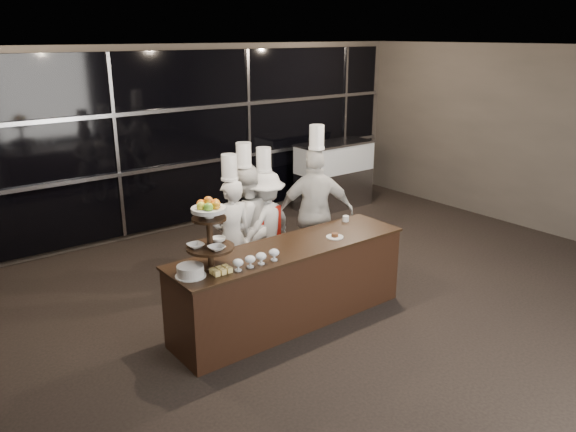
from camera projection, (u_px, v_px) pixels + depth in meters
room at (428, 212)px, 5.44m from camera, size 10.00×10.00×10.00m
window_wall at (187, 139)px, 9.16m from camera, size 8.60×0.10×2.80m
buffet_counter at (290, 284)px, 6.32m from camera, size 2.84×0.74×0.92m
display_stand at (209, 228)px, 5.47m from camera, size 0.48×0.48×0.74m
compotes at (256, 258)px, 5.63m from camera, size 0.55×0.11×0.12m
layer_cake at (190, 271)px, 5.39m from camera, size 0.30×0.30×0.11m
pastry_squares at (221, 270)px, 5.47m from camera, size 0.20×0.13×0.05m
small_plate at (335, 236)px, 6.43m from camera, size 0.20×0.20×0.05m
chef_cup at (346, 219)px, 6.98m from camera, size 0.08×0.08×0.07m
display_case at (334, 172)px, 10.49m from camera, size 1.47×0.64×1.24m
chef_a at (231, 235)px, 6.93m from camera, size 0.57×0.40×1.79m
chef_b at (245, 224)px, 7.26m from camera, size 0.84×0.70×1.86m
chef_c at (265, 225)px, 7.37m from camera, size 1.07×0.80×1.78m
chef_d at (315, 212)px, 7.44m from camera, size 1.10×0.90×2.05m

